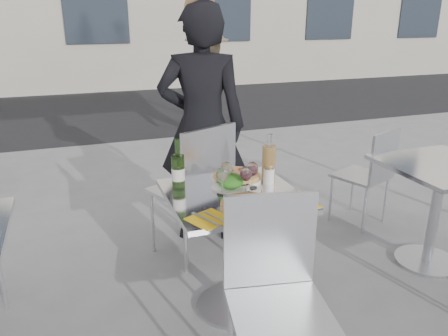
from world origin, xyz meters
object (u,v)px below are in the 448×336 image
object	(u,v)px
sugar_shaker	(269,175)
wineglass_white_b	(227,170)
napkin_left	(210,219)
side_chair_rfar	(371,170)
napkin_right	(298,203)
pizza_far	(237,176)
woman_diner	(202,127)
wineglass_white_a	(222,176)
wineglass_red_a	(246,175)
carafe	(269,163)
main_table	(233,227)
side_table_right	(438,193)
chair_near	(275,283)
salad_plate	(231,182)
wineglass_red_b	(252,170)
chair_far	(198,182)
wine_bottle	(178,170)
pizza_near	(250,205)
pedestrian_b	(207,84)

from	to	relation	value
sugar_shaker	wineglass_white_b	xyz separation A→B (m)	(-0.26, 0.02, 0.06)
napkin_left	side_chair_rfar	bearing A→B (deg)	5.86
napkin_right	wineglass_white_b	bearing A→B (deg)	123.83
pizza_far	wineglass_white_b	world-z (taller)	wineglass_white_b
side_chair_rfar	napkin_left	distance (m)	1.95
woman_diner	napkin_left	distance (m)	1.28
wineglass_white_a	pizza_far	bearing A→B (deg)	51.18
wineglass_white_a	wineglass_white_b	size ratio (longest dim) A/B	1.00
wineglass_red_a	wineglass_white_a	bearing A→B (deg)	168.91
carafe	wineglass_red_a	xyz separation A→B (m)	(-0.20, -0.12, -0.01)
main_table	side_chair_rfar	bearing A→B (deg)	24.31
pizza_far	wineglass_white_a	bearing A→B (deg)	-128.82
side_table_right	sugar_shaker	xyz separation A→B (m)	(-1.25, 0.08, 0.26)
woman_diner	pizza_far	distance (m)	0.75
chair_near	salad_plate	size ratio (longest dim) A/B	4.29
woman_diner	wineglass_white_a	xyz separation A→B (m)	(-0.18, -0.95, -0.04)
pizza_far	wineglass_red_b	size ratio (longest dim) A/B	2.03
main_table	sugar_shaker	distance (m)	0.37
chair_far	woman_diner	distance (m)	0.47
side_chair_rfar	sugar_shaker	distance (m)	1.38
wine_bottle	wineglass_red_b	bearing A→B (deg)	-17.93
woman_diner	salad_plate	world-z (taller)	woman_diner
chair_far	pizza_near	bearing A→B (deg)	69.42
salad_plate	carafe	size ratio (longest dim) A/B	0.76
woman_diner	pizza_near	xyz separation A→B (m)	(-0.10, -1.15, -0.14)
main_table	wineglass_red_a	size ratio (longest dim) A/B	4.76
wineglass_white_b	sugar_shaker	bearing A→B (deg)	-3.38
chair_near	wineglass_red_a	world-z (taller)	chair_near
main_table	sugar_shaker	size ratio (longest dim) A/B	7.01
pizza_far	wineglass_white_a	distance (m)	0.28
pizza_near	wineglass_red_b	bearing A→B (deg)	64.47
sugar_shaker	napkin_left	world-z (taller)	sugar_shaker
main_table	wineglass_red_a	bearing A→B (deg)	-16.16
pizza_far	carafe	distance (m)	0.22
main_table	carafe	distance (m)	0.43
main_table	napkin_left	xyz separation A→B (m)	(-0.23, -0.27, 0.21)
chair_far	pedestrian_b	world-z (taller)	pedestrian_b
salad_plate	napkin_left	world-z (taller)	salad_plate
side_table_right	wineglass_red_b	world-z (taller)	wineglass_red_b
chair_far	wineglass_red_a	world-z (taller)	chair_far
side_chair_rfar	sugar_shaker	bearing A→B (deg)	4.67
carafe	main_table	bearing A→B (deg)	-158.36
wineglass_red_b	napkin_left	size ratio (longest dim) A/B	0.67
carafe	pizza_near	bearing A→B (deg)	-129.39
main_table	wineglass_white_b	distance (m)	0.33
napkin_left	chair_far	bearing A→B (deg)	54.07
side_table_right	pizza_far	xyz separation A→B (m)	(-1.40, 0.21, 0.23)
chair_near	carafe	world-z (taller)	carafe
side_table_right	side_chair_rfar	bearing A→B (deg)	93.19
carafe	wineglass_red_a	size ratio (longest dim) A/B	1.84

